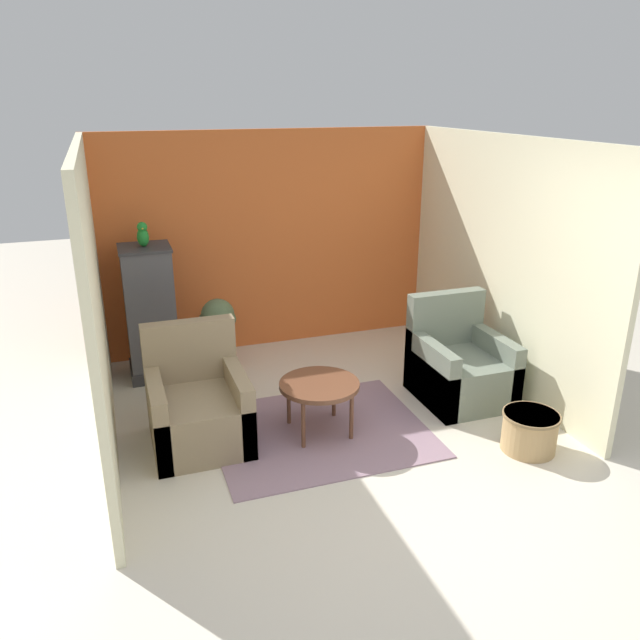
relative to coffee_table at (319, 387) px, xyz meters
The scene contains 12 objects.
ground_plane 1.25m from the coffee_table, 81.57° to the right, with size 20.00×20.00×0.00m, color beige.
wall_back_accent 2.30m from the coffee_table, 85.43° to the left, with size 3.80×0.06×2.41m.
wall_left 1.93m from the coffee_table, 164.13° to the left, with size 0.06×3.30×2.41m.
wall_right 2.24m from the coffee_table, 13.29° to the left, with size 0.06×3.30×2.41m.
area_rug 0.42m from the coffee_table, 72.65° to the right, with size 1.82×1.52×0.01m.
coffee_table is the anchor object (origin of this frame).
armchair_left 1.02m from the coffee_table, 169.42° to the left, with size 0.78×0.85×0.97m.
armchair_right 1.49m from the coffee_table, ahead, with size 0.78×0.85×0.97m.
birdcage 2.08m from the coffee_table, 126.47° to the left, with size 0.50×0.50×1.36m.
parrot 2.32m from the coffee_table, 126.43° to the left, with size 0.11×0.21×0.25m.
potted_plant 1.70m from the coffee_table, 109.37° to the left, with size 0.38×0.35×0.77m.
wicker_basket 1.76m from the coffee_table, 28.56° to the right, with size 0.46×0.46×0.33m.
Camera 1 is at (-1.72, -3.32, 2.76)m, focal length 35.00 mm.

